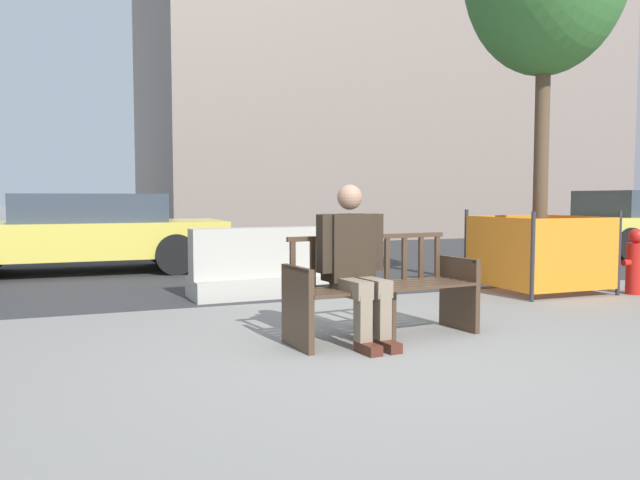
{
  "coord_description": "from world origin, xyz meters",
  "views": [
    {
      "loc": [
        -2.2,
        -4.1,
        1.21
      ],
      "look_at": [
        0.24,
        2.12,
        0.75
      ],
      "focal_mm": 35.0,
      "sensor_mm": 36.0,
      "label": 1
    }
  ],
  "objects_px": {
    "car_sedan_mid": "(82,232)",
    "fire_hydrant": "(635,263)",
    "street_bench": "(382,292)",
    "construction_fence": "(539,250)",
    "seated_person": "(354,260)",
    "jersey_barrier_centre": "(272,268)"
  },
  "relations": [
    {
      "from": "jersey_barrier_centre",
      "to": "seated_person",
      "type": "bearing_deg",
      "value": -92.15
    },
    {
      "from": "seated_person",
      "to": "car_sedan_mid",
      "type": "height_order",
      "value": "seated_person"
    },
    {
      "from": "street_bench",
      "to": "fire_hydrant",
      "type": "xyz_separation_m",
      "value": [
        4.05,
        1.0,
        -0.01
      ]
    },
    {
      "from": "car_sedan_mid",
      "to": "construction_fence",
      "type": "bearing_deg",
      "value": -37.9
    },
    {
      "from": "street_bench",
      "to": "car_sedan_mid",
      "type": "relative_size",
      "value": 0.38
    },
    {
      "from": "fire_hydrant",
      "to": "seated_person",
      "type": "bearing_deg",
      "value": -165.91
    },
    {
      "from": "street_bench",
      "to": "jersey_barrier_centre",
      "type": "bearing_deg",
      "value": 94.59
    },
    {
      "from": "street_bench",
      "to": "seated_person",
      "type": "bearing_deg",
      "value": -163.89
    },
    {
      "from": "jersey_barrier_centre",
      "to": "fire_hydrant",
      "type": "relative_size",
      "value": 2.47
    },
    {
      "from": "street_bench",
      "to": "construction_fence",
      "type": "xyz_separation_m",
      "value": [
        3.12,
        1.67,
        0.13
      ]
    },
    {
      "from": "street_bench",
      "to": "construction_fence",
      "type": "bearing_deg",
      "value": 28.2
    },
    {
      "from": "seated_person",
      "to": "construction_fence",
      "type": "relative_size",
      "value": 0.96
    },
    {
      "from": "street_bench",
      "to": "fire_hydrant",
      "type": "height_order",
      "value": "street_bench"
    },
    {
      "from": "street_bench",
      "to": "construction_fence",
      "type": "height_order",
      "value": "construction_fence"
    },
    {
      "from": "street_bench",
      "to": "jersey_barrier_centre",
      "type": "xyz_separation_m",
      "value": [
        -0.21,
        2.57,
        -0.06
      ]
    },
    {
      "from": "fire_hydrant",
      "to": "construction_fence",
      "type": "bearing_deg",
      "value": 144.26
    },
    {
      "from": "seated_person",
      "to": "jersey_barrier_centre",
      "type": "bearing_deg",
      "value": 87.85
    },
    {
      "from": "seated_person",
      "to": "jersey_barrier_centre",
      "type": "relative_size",
      "value": 0.65
    },
    {
      "from": "seated_person",
      "to": "jersey_barrier_centre",
      "type": "xyz_separation_m",
      "value": [
        0.1,
        2.66,
        -0.35
      ]
    },
    {
      "from": "construction_fence",
      "to": "fire_hydrant",
      "type": "relative_size",
      "value": 1.67
    },
    {
      "from": "car_sedan_mid",
      "to": "fire_hydrant",
      "type": "xyz_separation_m",
      "value": [
        6.41,
        -4.93,
        -0.27
      ]
    },
    {
      "from": "jersey_barrier_centre",
      "to": "fire_hydrant",
      "type": "bearing_deg",
      "value": -20.16
    }
  ]
}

